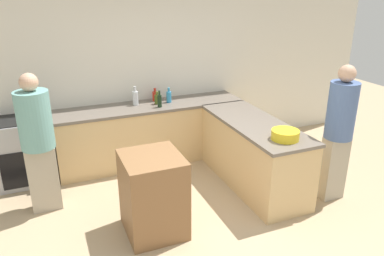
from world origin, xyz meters
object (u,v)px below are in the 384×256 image
hot_sauce_bottle (155,96)px  vinegar_bottle_clear (135,98)px  person_at_peninsula (339,129)px  dish_soap_bottle (169,97)px  wine_bottle_dark (160,101)px  range_oven (25,151)px  mixing_bowl (285,135)px  island_table (153,195)px  olive_oil_bottle (157,99)px  person_by_range (38,140)px

hot_sauce_bottle → vinegar_bottle_clear: vinegar_bottle_clear is taller
person_at_peninsula → dish_soap_bottle: bearing=127.6°
vinegar_bottle_clear → person_at_peninsula: 2.80m
wine_bottle_dark → range_oven: bearing=174.9°
dish_soap_bottle → vinegar_bottle_clear: size_ratio=0.80×
wine_bottle_dark → hot_sauce_bottle: wine_bottle_dark is taller
mixing_bowl → vinegar_bottle_clear: vinegar_bottle_clear is taller
person_at_peninsula → hot_sauce_bottle: bearing=128.5°
wine_bottle_dark → dish_soap_bottle: size_ratio=1.10×
vinegar_bottle_clear → mixing_bowl: bearing=-57.1°
range_oven → wine_bottle_dark: 1.94m
island_table → wine_bottle_dark: 1.76m
island_table → vinegar_bottle_clear: bearing=80.7°
island_table → range_oven: bearing=126.2°
dish_soap_bottle → wine_bottle_dark: bearing=-138.7°
island_table → olive_oil_bottle: bearing=70.8°
mixing_bowl → dish_soap_bottle: (-0.75, 1.87, 0.03)m
island_table → mixing_bowl: 1.62m
person_at_peninsula → wine_bottle_dark: bearing=133.9°
person_by_range → person_at_peninsula: person_at_peninsula is taller
range_oven → wine_bottle_dark: wine_bottle_dark is taller
person_by_range → vinegar_bottle_clear: bearing=33.0°
island_table → vinegar_bottle_clear: 1.91m
hot_sauce_bottle → person_at_peninsula: bearing=-51.5°
mixing_bowl → olive_oil_bottle: bearing=116.9°
wine_bottle_dark → olive_oil_bottle: (0.01, 0.16, -0.02)m
olive_oil_bottle → vinegar_bottle_clear: bearing=166.1°
island_table → olive_oil_bottle: 1.90m
wine_bottle_dark → hot_sauce_bottle: size_ratio=1.26×
range_oven → person_by_range: bearing=-76.1°
mixing_bowl → dish_soap_bottle: bearing=111.9°
range_oven → vinegar_bottle_clear: 1.66m
olive_oil_bottle → vinegar_bottle_clear: (-0.31, 0.08, 0.04)m
vinegar_bottle_clear → island_table: bearing=-99.3°
wine_bottle_dark → vinegar_bottle_clear: 0.38m
olive_oil_bottle → person_by_range: person_by_range is taller
range_oven → olive_oil_bottle: olive_oil_bottle is taller
island_table → vinegar_bottle_clear: size_ratio=3.22×
dish_soap_bottle → vinegar_bottle_clear: 0.50m
olive_oil_bottle → dish_soap_bottle: bearing=4.4°
wine_bottle_dark → mixing_bowl: bearing=-60.6°
dish_soap_bottle → island_table: bearing=-114.4°
wine_bottle_dark → person_at_peninsula: bearing=-46.1°
dish_soap_bottle → person_at_peninsula: person_at_peninsula is taller
mixing_bowl → dish_soap_bottle: size_ratio=1.42×
hot_sauce_bottle → olive_oil_bottle: (-0.02, -0.17, -0.00)m
dish_soap_bottle → vinegar_bottle_clear: vinegar_bottle_clear is taller
mixing_bowl → hot_sauce_bottle: 2.22m
olive_oil_bottle → person_at_peninsula: bearing=-48.8°
olive_oil_bottle → person_by_range: bearing=-154.1°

